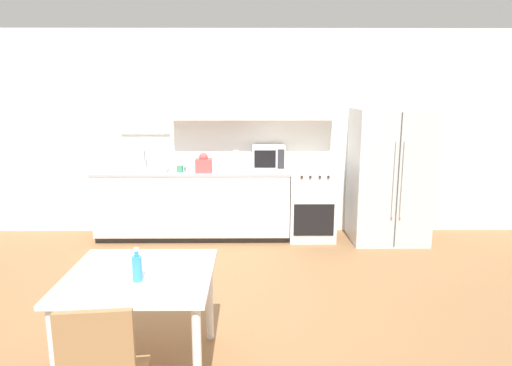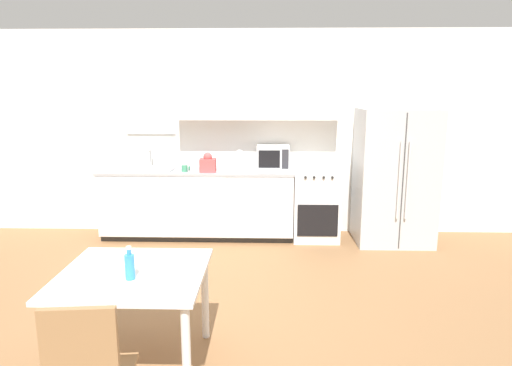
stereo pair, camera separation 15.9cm
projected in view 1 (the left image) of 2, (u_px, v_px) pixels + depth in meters
The scene contains 12 objects.
ground_plane at pixel (206, 313), 4.03m from camera, with size 12.00×12.00×0.00m, color olive.
wall_back at pixel (227, 125), 6.06m from camera, with size 12.00×0.38×2.70m.
kitchen_counter at pixel (194, 204), 5.98m from camera, with size 2.51×0.61×0.91m.
oven_range at pixel (311, 203), 5.99m from camera, with size 0.59×0.61×0.93m.
refrigerator at pixel (389, 176), 5.84m from camera, with size 0.93×0.80×1.70m.
kitchen_sink at pixel (142, 169), 5.89m from camera, with size 0.69×0.45×0.25m.
microwave at pixel (269, 157), 5.97m from camera, with size 0.43×0.31×0.31m.
coffee_mug at pixel (181, 169), 5.76m from camera, with size 0.11×0.08×0.08m.
grocery_bag_0 at pixel (204, 164), 5.74m from camera, with size 0.21×0.18×0.25m.
grocery_bag_1 at pixel (236, 163), 5.72m from camera, with size 0.21×0.19×0.28m.
dining_table at pixel (140, 287), 3.10m from camera, with size 0.98×0.94×0.72m.
drink_bottle at pixel (137, 268), 2.95m from camera, with size 0.06×0.06×0.23m.
Camera 1 is at (0.42, -3.72, 1.95)m, focal length 32.00 mm.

